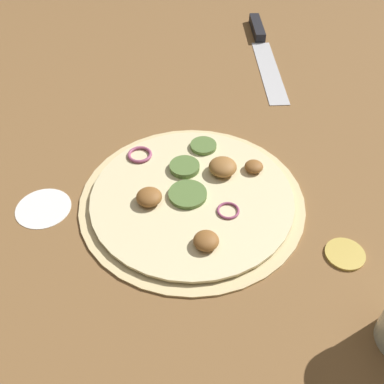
% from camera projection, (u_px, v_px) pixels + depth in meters
% --- Properties ---
extents(ground_plane, '(3.00, 3.00, 0.00)m').
position_uv_depth(ground_plane, '(192.00, 201.00, 0.60)').
color(ground_plane, brown).
extents(pizza, '(0.30, 0.30, 0.03)m').
position_uv_depth(pizza, '(193.00, 196.00, 0.59)').
color(pizza, beige).
rests_on(pizza, ground_plane).
extents(knife, '(0.08, 0.32, 0.02)m').
position_uv_depth(knife, '(261.00, 42.00, 0.90)').
color(knife, silver).
rests_on(knife, ground_plane).
extents(loose_cap, '(0.05, 0.05, 0.01)m').
position_uv_depth(loose_cap, '(345.00, 253.00, 0.53)').
color(loose_cap, gold).
rests_on(loose_cap, ground_plane).
extents(flour_patch, '(0.07, 0.07, 0.00)m').
position_uv_depth(flour_patch, '(43.00, 208.00, 0.59)').
color(flour_patch, white).
rests_on(flour_patch, ground_plane).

